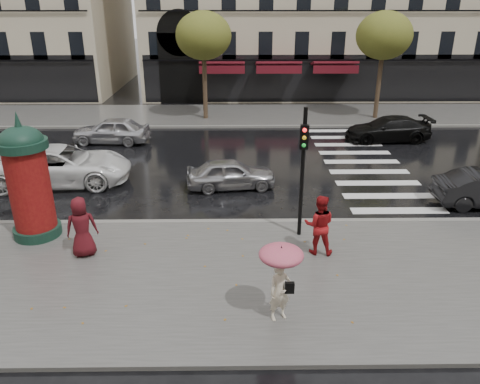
{
  "coord_description": "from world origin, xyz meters",
  "views": [
    {
      "loc": [
        -0.18,
        -11.77,
        7.44
      ],
      "look_at": [
        -0.0,
        1.5,
        1.85
      ],
      "focal_mm": 35.0,
      "sensor_mm": 36.0,
      "label": 1
    }
  ],
  "objects_px": {
    "woman_umbrella": "(281,271)",
    "traffic_light": "(303,161)",
    "woman_red": "(319,225)",
    "car_silver": "(231,174)",
    "man_burgundy": "(82,227)",
    "car_far_silver": "(111,130)",
    "car_white": "(61,165)",
    "car_black": "(388,129)",
    "morris_column": "(28,179)"
  },
  "relations": [
    {
      "from": "woman_umbrella",
      "to": "traffic_light",
      "type": "distance_m",
      "value": 4.58
    },
    {
      "from": "woman_red",
      "to": "car_silver",
      "type": "relative_size",
      "value": 0.52
    },
    {
      "from": "woman_red",
      "to": "man_burgundy",
      "type": "bearing_deg",
      "value": 9.45
    },
    {
      "from": "man_burgundy",
      "to": "car_far_silver",
      "type": "distance_m",
      "value": 12.36
    },
    {
      "from": "car_white",
      "to": "car_far_silver",
      "type": "relative_size",
      "value": 1.42
    },
    {
      "from": "car_silver",
      "to": "car_black",
      "type": "height_order",
      "value": "car_black"
    },
    {
      "from": "car_black",
      "to": "morris_column",
      "type": "bearing_deg",
      "value": -56.94
    },
    {
      "from": "car_black",
      "to": "car_far_silver",
      "type": "height_order",
      "value": "car_far_silver"
    },
    {
      "from": "car_far_silver",
      "to": "car_silver",
      "type": "bearing_deg",
      "value": 48.94
    },
    {
      "from": "woman_umbrella",
      "to": "car_silver",
      "type": "relative_size",
      "value": 0.55
    },
    {
      "from": "morris_column",
      "to": "car_far_silver",
      "type": "distance_m",
      "value": 10.96
    },
    {
      "from": "woman_red",
      "to": "traffic_light",
      "type": "xyz_separation_m",
      "value": [
        -0.42,
        1.11,
        1.64
      ]
    },
    {
      "from": "woman_red",
      "to": "car_far_silver",
      "type": "xyz_separation_m",
      "value": [
        -9.21,
        12.14,
        -0.37
      ]
    },
    {
      "from": "woman_umbrella",
      "to": "car_black",
      "type": "distance_m",
      "value": 17.2
    },
    {
      "from": "car_white",
      "to": "car_black",
      "type": "distance_m",
      "value": 16.97
    },
    {
      "from": "man_burgundy",
      "to": "car_far_silver",
      "type": "bearing_deg",
      "value": -95.58
    },
    {
      "from": "car_silver",
      "to": "woman_umbrella",
      "type": "bearing_deg",
      "value": -179.19
    },
    {
      "from": "man_burgundy",
      "to": "car_silver",
      "type": "distance_m",
      "value": 7.19
    },
    {
      "from": "traffic_light",
      "to": "man_burgundy",
      "type": "bearing_deg",
      "value": -170.21
    },
    {
      "from": "morris_column",
      "to": "traffic_light",
      "type": "bearing_deg",
      "value": -1.07
    },
    {
      "from": "traffic_light",
      "to": "car_white",
      "type": "relative_size",
      "value": 0.73
    },
    {
      "from": "car_silver",
      "to": "woman_red",
      "type": "bearing_deg",
      "value": -161.42
    },
    {
      "from": "car_far_silver",
      "to": "woman_red",
      "type": "bearing_deg",
      "value": 41.24
    },
    {
      "from": "woman_red",
      "to": "man_burgundy",
      "type": "relative_size",
      "value": 1.0
    },
    {
      "from": "woman_umbrella",
      "to": "car_white",
      "type": "height_order",
      "value": "woman_umbrella"
    },
    {
      "from": "car_black",
      "to": "man_burgundy",
      "type": "bearing_deg",
      "value": -49.88
    },
    {
      "from": "morris_column",
      "to": "car_silver",
      "type": "relative_size",
      "value": 1.13
    },
    {
      "from": "woman_red",
      "to": "car_black",
      "type": "relative_size",
      "value": 0.41
    },
    {
      "from": "woman_red",
      "to": "car_black",
      "type": "bearing_deg",
      "value": -106.48
    },
    {
      "from": "man_burgundy",
      "to": "car_white",
      "type": "distance_m",
      "value": 6.84
    },
    {
      "from": "car_far_silver",
      "to": "morris_column",
      "type": "bearing_deg",
      "value": 4.8
    },
    {
      "from": "woman_red",
      "to": "car_black",
      "type": "height_order",
      "value": "woman_red"
    },
    {
      "from": "car_silver",
      "to": "car_white",
      "type": "bearing_deg",
      "value": 78.11
    },
    {
      "from": "morris_column",
      "to": "car_black",
      "type": "xyz_separation_m",
      "value": [
        14.98,
        11.08,
        -1.44
      ]
    },
    {
      "from": "morris_column",
      "to": "car_black",
      "type": "relative_size",
      "value": 0.9
    },
    {
      "from": "traffic_light",
      "to": "car_far_silver",
      "type": "xyz_separation_m",
      "value": [
        -8.78,
        11.02,
        -2.01
      ]
    },
    {
      "from": "woman_umbrella",
      "to": "car_silver",
      "type": "distance_m",
      "value": 8.89
    },
    {
      "from": "man_burgundy",
      "to": "traffic_light",
      "type": "height_order",
      "value": "traffic_light"
    },
    {
      "from": "woman_umbrella",
      "to": "car_far_silver",
      "type": "relative_size",
      "value": 0.5
    },
    {
      "from": "woman_umbrella",
      "to": "car_far_silver",
      "type": "bearing_deg",
      "value": 116.81
    },
    {
      "from": "woman_red",
      "to": "car_far_silver",
      "type": "height_order",
      "value": "woman_red"
    },
    {
      "from": "man_burgundy",
      "to": "traffic_light",
      "type": "distance_m",
      "value": 7.0
    },
    {
      "from": "woman_umbrella",
      "to": "car_white",
      "type": "xyz_separation_m",
      "value": [
        -8.43,
        9.37,
        -0.65
      ]
    },
    {
      "from": "car_white",
      "to": "car_far_silver",
      "type": "height_order",
      "value": "car_white"
    },
    {
      "from": "woman_red",
      "to": "man_burgundy",
      "type": "xyz_separation_m",
      "value": [
        -7.13,
        -0.04,
        -0.0
      ]
    },
    {
      "from": "car_silver",
      "to": "car_far_silver",
      "type": "bearing_deg",
      "value": 37.79
    },
    {
      "from": "traffic_light",
      "to": "car_silver",
      "type": "relative_size",
      "value": 1.16
    },
    {
      "from": "morris_column",
      "to": "car_black",
      "type": "distance_m",
      "value": 18.68
    },
    {
      "from": "woman_umbrella",
      "to": "woman_red",
      "type": "bearing_deg",
      "value": 65.04
    },
    {
      "from": "morris_column",
      "to": "car_white",
      "type": "distance_m",
      "value": 5.16
    }
  ]
}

